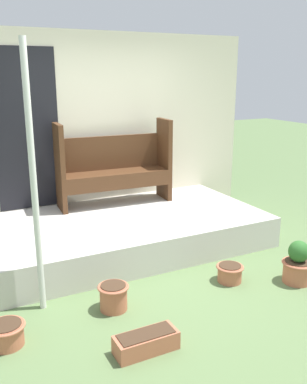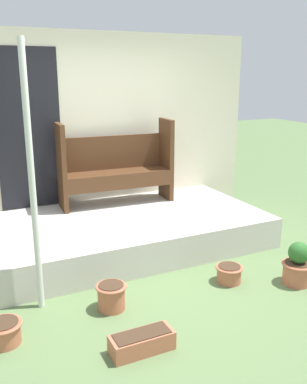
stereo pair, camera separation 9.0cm
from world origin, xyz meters
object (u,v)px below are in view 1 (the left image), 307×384
bench (114,164)px  planter_box_rect (146,342)px  flower_pot_left (6,333)px  flower_pot_far_right (298,264)px  flower_pot_middle (113,296)px  flower_pot_right (230,272)px  support_post (34,183)px

bench → planter_box_rect: 2.85m
flower_pot_left → flower_pot_far_right: (2.82, -0.25, 0.09)m
planter_box_rect → flower_pot_middle: bearing=89.8°
flower_pot_middle → planter_box_rect: (-0.00, -0.68, -0.06)m
flower_pot_right → planter_box_rect: size_ratio=0.57×
bench → flower_pot_left: (-1.74, -2.04, -0.81)m
flower_pot_left → flower_pot_right: flower_pot_left is taller
flower_pot_middle → planter_box_rect: size_ratio=0.57×
flower_pot_right → flower_pot_far_right: (0.60, -0.32, 0.10)m
bench → flower_pot_right: bearing=-73.1°
flower_pot_left → planter_box_rect: (0.95, -0.56, -0.03)m
support_post → bench: (1.36, 1.60, -0.27)m
bench → flower_pot_left: bearing=-127.1°
planter_box_rect → flower_pot_far_right: bearing=9.7°
support_post → planter_box_rect: support_post is taller
flower_pot_left → flower_pot_right: (2.21, 0.08, -0.00)m
flower_pot_middle → planter_box_rect: flower_pot_middle is taller
flower_pot_left → flower_pot_middle: (0.95, 0.11, 0.03)m
support_post → flower_pot_right: bearing=-11.1°
support_post → flower_pot_right: 2.16m
bench → flower_pot_right: 2.17m
bench → planter_box_rect: bench is taller
flower_pot_far_right → planter_box_rect: bearing=-170.3°
flower_pot_left → flower_pot_far_right: bearing=-5.0°
flower_pot_right → flower_pot_far_right: 0.69m
bench → planter_box_rect: size_ratio=3.05×
planter_box_rect → bench: bearing=72.9°
flower_pot_left → flower_pot_right: 2.22m
support_post → flower_pot_middle: 1.23m
bench → flower_pot_right: bench is taller
support_post → bench: 2.12m
bench → flower_pot_middle: 2.22m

